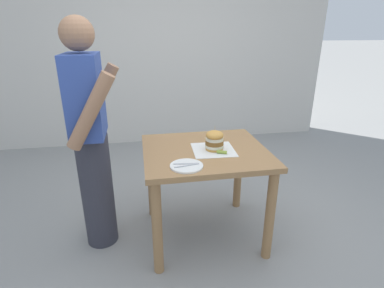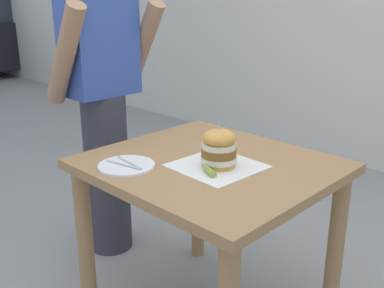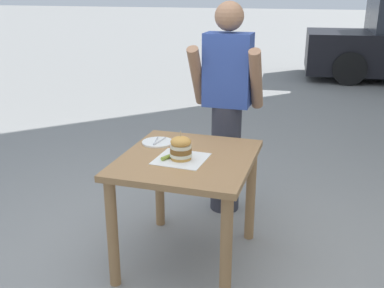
# 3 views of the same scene
# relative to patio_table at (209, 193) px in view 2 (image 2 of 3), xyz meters

# --- Properties ---
(patio_table) EXTENTS (0.83, 0.92, 0.76)m
(patio_table) POSITION_rel_patio_table_xyz_m (0.00, 0.00, 0.00)
(patio_table) COLOR #9E7247
(patio_table) RESTS_ON ground
(serving_paper) EXTENTS (0.32, 0.32, 0.00)m
(serving_paper) POSITION_rel_patio_table_xyz_m (-0.02, -0.06, 0.14)
(serving_paper) COLOR white
(serving_paper) RESTS_ON patio_table
(sandwich) EXTENTS (0.14, 0.14, 0.18)m
(sandwich) POSITION_rel_patio_table_xyz_m (-0.02, -0.07, 0.22)
(sandwich) COLOR gold
(sandwich) RESTS_ON serving_paper
(pickle_spear) EXTENTS (0.05, 0.08, 0.02)m
(pickle_spear) POSITION_rel_patio_table_xyz_m (-0.11, -0.10, 0.16)
(pickle_spear) COLOR #8EA83D
(pickle_spear) RESTS_ON serving_paper
(side_plate_with_forks) EXTENTS (0.22, 0.22, 0.02)m
(side_plate_with_forks) POSITION_rel_patio_table_xyz_m (-0.27, 0.19, 0.15)
(side_plate_with_forks) COLOR white
(side_plate_with_forks) RESTS_ON patio_table
(diner_across_table) EXTENTS (0.55, 0.35, 1.69)m
(diner_across_table) POSITION_rel_patio_table_xyz_m (0.07, 0.82, 0.27)
(diner_across_table) COLOR #33333D
(diner_across_table) RESTS_ON ground
(parked_car_near_curb) EXTENTS (4.33, 2.10, 1.60)m
(parked_car_near_curb) POSITION_rel_patio_table_xyz_m (2.46, 7.46, 0.10)
(parked_car_near_curb) COLOR black
(parked_car_near_curb) RESTS_ON ground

